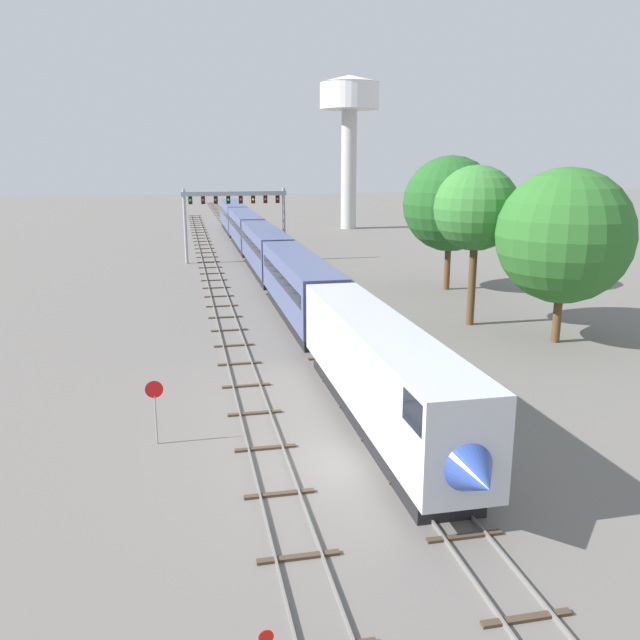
# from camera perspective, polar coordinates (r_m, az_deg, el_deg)

# --- Properties ---
(ground_plane) EXTENTS (400.00, 400.00, 0.00)m
(ground_plane) POSITION_cam_1_polar(r_m,az_deg,el_deg) (27.37, 3.24, -12.22)
(ground_plane) COLOR slate
(track_main) EXTENTS (2.60, 200.00, 0.16)m
(track_main) POSITION_cam_1_polar(r_m,az_deg,el_deg) (84.96, -6.10, 5.77)
(track_main) COLOR slate
(track_main) RESTS_ON ground
(track_near) EXTENTS (2.60, 160.00, 0.16)m
(track_near) POSITION_cam_1_polar(r_m,az_deg,el_deg) (64.86, -9.07, 3.13)
(track_near) COLOR slate
(track_near) RESTS_ON ground
(passenger_train) EXTENTS (3.04, 103.28, 4.80)m
(passenger_train) POSITION_cam_1_polar(r_m,az_deg,el_deg) (70.13, -4.88, 6.16)
(passenger_train) COLOR silver
(passenger_train) RESTS_ON ground
(signal_gantry) EXTENTS (12.10, 0.49, 8.56)m
(signal_gantry) POSITION_cam_1_polar(r_m,az_deg,el_deg) (77.94, -7.40, 9.65)
(signal_gantry) COLOR #999BA0
(signal_gantry) RESTS_ON ground
(water_tower) EXTENTS (10.02, 10.02, 25.21)m
(water_tower) POSITION_cam_1_polar(r_m,az_deg,el_deg) (114.95, 2.57, 17.89)
(water_tower) COLOR beige
(water_tower) RESTS_ON ground
(stop_sign) EXTENTS (0.76, 0.08, 2.88)m
(stop_sign) POSITION_cam_1_polar(r_m,az_deg,el_deg) (29.06, -14.13, -7.02)
(stop_sign) COLOR gray
(stop_sign) RESTS_ON ground
(trackside_tree_left) EXTENTS (8.63, 8.63, 12.25)m
(trackside_tree_left) POSITION_cam_1_polar(r_m,az_deg,el_deg) (61.81, 11.24, 9.86)
(trackside_tree_left) COLOR brown
(trackside_tree_left) RESTS_ON ground
(trackside_tree_mid) EXTENTS (6.05, 6.05, 11.56)m
(trackside_tree_mid) POSITION_cam_1_polar(r_m,az_deg,el_deg) (48.61, 13.40, 9.37)
(trackside_tree_mid) COLOR brown
(trackside_tree_mid) RESTS_ON ground
(trackside_tree_right) EXTENTS (8.76, 8.76, 11.50)m
(trackside_tree_right) POSITION_cam_1_polar(r_m,az_deg,el_deg) (45.55, 20.45, 6.85)
(trackside_tree_right) COLOR brown
(trackside_tree_right) RESTS_ON ground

